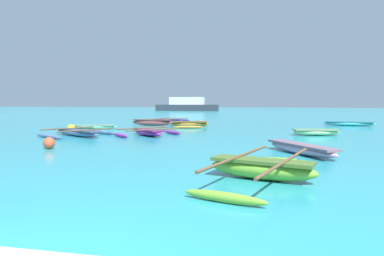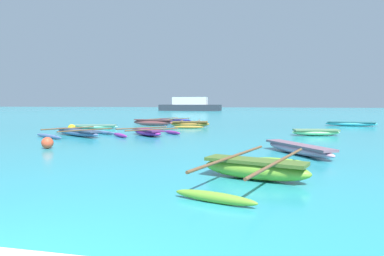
{
  "view_description": "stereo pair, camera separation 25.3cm",
  "coord_description": "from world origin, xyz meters",
  "views": [
    {
      "loc": [
        2.6,
        -2.4,
        1.83
      ],
      "look_at": [
        -1.58,
        18.07,
        0.25
      ],
      "focal_mm": 32.0,
      "sensor_mm": 36.0,
      "label": 1
    },
    {
      "loc": [
        2.85,
        -2.35,
        1.83
      ],
      "look_at": [
        -1.58,
        18.07,
        0.25
      ],
      "focal_mm": 32.0,
      "sensor_mm": 36.0,
      "label": 2
    }
  ],
  "objects": [
    {
      "name": "moored_boat_4",
      "position": [
        -2.64,
        22.26,
        0.23
      ],
      "size": [
        2.95,
        3.42,
        0.48
      ],
      "rotation": [
        0.0,
        0.0,
        0.15
      ],
      "color": "#AE7D2D",
      "rests_on": "ground_plane"
    },
    {
      "name": "mooring_buoy_2",
      "position": [
        -5.57,
        9.53,
        0.23
      ],
      "size": [
        0.46,
        0.46,
        0.46
      ],
      "color": "#E54C2D",
      "rests_on": "ground_plane"
    },
    {
      "name": "moored_boat_5",
      "position": [
        9.25,
        25.89,
        0.2
      ],
      "size": [
        3.77,
        1.36,
        0.35
      ],
      "rotation": [
        0.0,
        0.0,
        -0.16
      ],
      "color": "#45BEC9",
      "rests_on": "ground_plane"
    },
    {
      "name": "distant_ferry",
      "position": [
        -13.02,
        68.88,
        1.18
      ],
      "size": [
        13.19,
        2.9,
        2.9
      ],
      "color": "#2D333D",
      "rests_on": "ground_plane"
    },
    {
      "name": "moored_boat_3",
      "position": [
        -3.51,
        15.4,
        0.19
      ],
      "size": [
        3.64,
        3.65,
        0.41
      ],
      "rotation": [
        0.0,
        0.0,
        -0.78
      ],
      "color": "#8E2A93",
      "rests_on": "ground_plane"
    },
    {
      "name": "moored_boat_6",
      "position": [
        -5.83,
        27.72,
        0.16
      ],
      "size": [
        3.5,
        4.93,
        0.35
      ],
      "rotation": [
        0.0,
        0.0,
        -0.41
      ],
      "color": "#342FB8",
      "rests_on": "ground_plane"
    },
    {
      "name": "moored_boat_0",
      "position": [
        -8.85,
        19.23,
        0.16
      ],
      "size": [
        3.48,
        1.39,
        0.28
      ],
      "rotation": [
        0.0,
        0.0,
        0.23
      ],
      "color": "#99E6BA",
      "rests_on": "ground_plane"
    },
    {
      "name": "moored_boat_1",
      "position": [
        -5.85,
        23.26,
        0.26
      ],
      "size": [
        3.45,
        0.92,
        0.47
      ],
      "rotation": [
        0.0,
        0.0,
        -0.12
      ],
      "color": "#954749",
      "rests_on": "ground_plane"
    },
    {
      "name": "mooring_buoy_0",
      "position": [
        -8.75,
        16.44,
        0.24
      ],
      "size": [
        0.48,
        0.48,
        0.48
      ],
      "color": "yellow",
      "rests_on": "ground_plane"
    },
    {
      "name": "moored_boat_2",
      "position": [
        2.62,
        5.79,
        0.25
      ],
      "size": [
        2.96,
        4.85,
        0.53
      ],
      "rotation": [
        0.0,
        0.0,
        -0.31
      ],
      "color": "#6FA730",
      "rests_on": "ground_plane"
    },
    {
      "name": "moored_boat_9",
      "position": [
        5.54,
        17.35,
        0.19
      ],
      "size": [
        2.68,
        1.21,
        0.34
      ],
      "rotation": [
        0.0,
        0.0,
        0.16
      ],
      "color": "#99E291",
      "rests_on": "ground_plane"
    },
    {
      "name": "moored_boat_7",
      "position": [
        3.97,
        10.09,
        0.2
      ],
      "size": [
        2.39,
        3.36,
        0.36
      ],
      "rotation": [
        0.0,
        0.0,
        -1.02
      ],
      "color": "#C08CAA",
      "rests_on": "ground_plane"
    },
    {
      "name": "moored_boat_8",
      "position": [
        -7.18,
        14.4,
        0.19
      ],
      "size": [
        4.12,
        4.3,
        0.41
      ],
      "rotation": [
        0.0,
        0.0,
        -0.54
      ],
      "color": "#4C6595",
      "rests_on": "ground_plane"
    }
  ]
}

